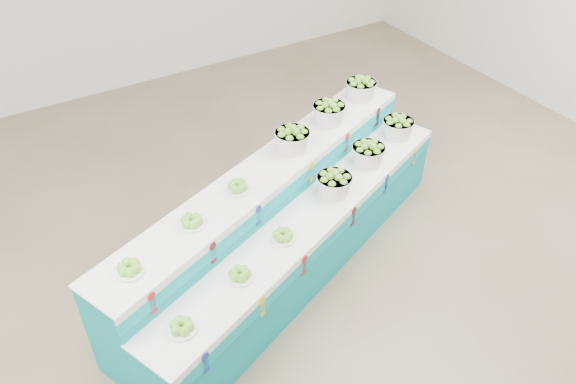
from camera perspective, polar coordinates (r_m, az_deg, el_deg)
The scene contains 14 objects.
ground at distance 5.27m, azimuth 0.57°, elevation -12.35°, with size 10.00×10.00×0.00m, color brown.
display_stand at distance 5.39m, azimuth 0.00°, elevation -2.99°, with size 3.93×1.01×1.02m, color #0C8E9B, non-canonical shape.
plate_lower_left at distance 4.29m, azimuth -10.54°, elevation -12.98°, with size 0.22×0.22×0.10m, color white.
plate_lower_mid at distance 4.57m, azimuth -4.82°, elevation -8.12°, with size 0.22×0.22×0.10m, color white.
plate_lower_right at distance 4.88m, azimuth -0.50°, elevation -4.30°, with size 0.22×0.22×0.10m, color white.
basket_lower_left at distance 5.33m, azimuth 4.61°, elevation 0.86°, with size 0.33×0.33×0.24m, color silver, non-canonical shape.
basket_lower_mid at distance 5.76m, azimuth 7.97°, elevation 3.84°, with size 0.33×0.33×0.24m, color silver, non-canonical shape.
basket_lower_right at distance 6.23m, azimuth 10.88°, elevation 6.39°, with size 0.33×0.33×0.24m, color silver, non-canonical shape.
plate_upper_left at distance 4.35m, azimuth -15.51°, elevation -7.24°, with size 0.22×0.22×0.10m, color white.
plate_upper_mid at distance 4.62m, azimuth -9.58°, elevation -2.84°, with size 0.22×0.22×0.10m, color white.
plate_upper_right at distance 4.93m, azimuth -5.02°, elevation 0.59°, with size 0.22×0.22×0.10m, color white.
basket_upper_left at distance 5.37m, azimuth 0.43°, elevation 5.30°, with size 0.33×0.33×0.24m, color silver, non-canonical shape.
basket_upper_mid at distance 5.81m, azimuth 4.08°, elevation 7.95°, with size 0.33×0.33×0.24m, color silver, non-canonical shape.
basket_upper_right at distance 6.27m, azimuth 7.26°, elevation 10.20°, with size 0.33×0.33×0.24m, color silver, non-canonical shape.
Camera 1 is at (-1.76, -2.82, 4.08)m, focal length 35.77 mm.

